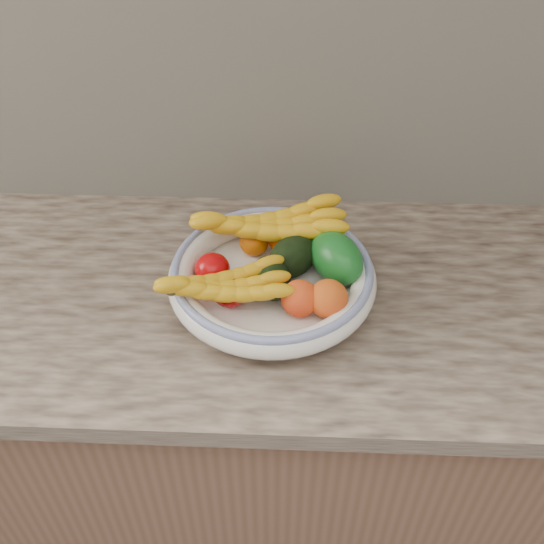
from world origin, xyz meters
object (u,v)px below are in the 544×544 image
Objects in this scene: banana_bunch_back at (268,228)px; green_mango at (336,258)px; fruit_bowl at (272,277)px; banana_bunch_front at (224,289)px.

green_mango is at bearing -35.42° from banana_bunch_back.
fruit_bowl is 1.23× the size of banana_bunch_back.
banana_bunch_front is (-0.08, -0.07, 0.03)m from fruit_bowl.
green_mango reaches higher than fruit_bowl.
banana_bunch_back reaches higher than fruit_bowl.
fruit_bowl is 0.12m from green_mango.
banana_bunch_front is (-0.20, -0.10, 0.01)m from green_mango.
green_mango reaches higher than banana_bunch_front.
banana_bunch_back is (-0.13, 0.07, 0.01)m from green_mango.
green_mango is 0.51× the size of banana_bunch_front.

